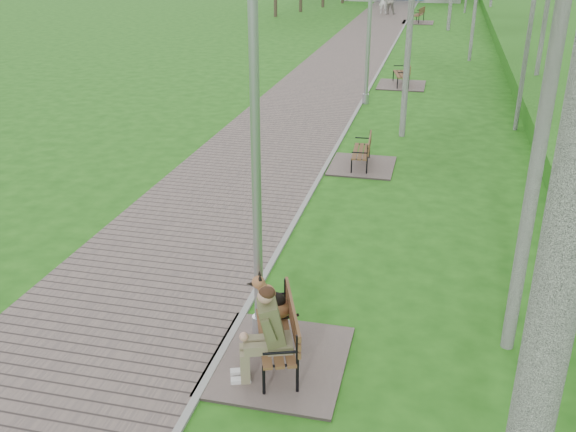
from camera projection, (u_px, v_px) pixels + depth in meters
ground at (258, 289)px, 10.25m from camera, size 120.00×120.00×0.00m
walkway at (349, 56)px, 29.76m from camera, size 3.50×67.00×0.04m
kerb at (386, 58)px, 29.39m from camera, size 0.10×67.00×0.05m
bench_main at (271, 336)px, 8.30m from camera, size 1.76×1.95×1.53m
bench_second at (361, 160)px, 15.59m from camera, size 1.54×1.71×0.94m
bench_third at (401, 80)px, 23.97m from camera, size 1.73×1.93×1.06m
bench_far at (418, 19)px, 41.14m from camera, size 1.95×2.16×1.19m
lamp_post_near at (256, 171)px, 8.09m from camera, size 0.20×0.20×5.25m
lamp_post_second at (369, 22)px, 20.43m from camera, size 0.22×0.22×5.66m
pedestrian_near at (384, 1)px, 45.41m from camera, size 0.71×0.52×1.81m
pedestrian_far at (390, 0)px, 45.02m from camera, size 0.99×0.79×1.94m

